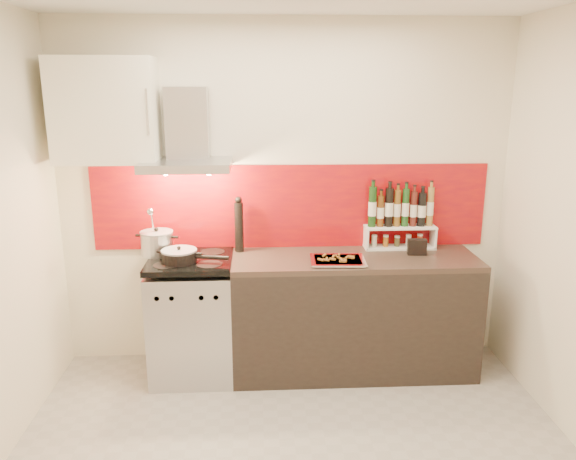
{
  "coord_description": "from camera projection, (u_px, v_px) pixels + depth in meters",
  "views": [
    {
      "loc": [
        -0.2,
        -2.79,
        2.14
      ],
      "look_at": [
        0.0,
        0.95,
        1.15
      ],
      "focal_mm": 35.0,
      "sensor_mm": 36.0,
      "label": 1
    }
  ],
  "objects": [
    {
      "name": "caddy_box",
      "position": [
        417.0,
        247.0,
        4.15
      ],
      "size": [
        0.14,
        0.07,
        0.12
      ],
      "primitive_type": "cube",
      "rotation": [
        0.0,
        0.0,
        -0.09
      ],
      "color": "black",
      "rests_on": "counter"
    },
    {
      "name": "step_shelf",
      "position": [
        400.0,
        218.0,
        4.27
      ],
      "size": [
        0.54,
        0.15,
        0.48
      ],
      "color": "white",
      "rests_on": "counter"
    },
    {
      "name": "back_wall",
      "position": [
        285.0,
        196.0,
        4.27
      ],
      "size": [
        3.4,
        0.02,
        2.6
      ],
      "primitive_type": "cube",
      "color": "silver",
      "rests_on": "ground"
    },
    {
      "name": "utensil_jar",
      "position": [
        152.0,
        242.0,
        4.09
      ],
      "size": [
        0.08,
        0.12,
        0.38
      ],
      "color": "silver",
      "rests_on": "range_stove"
    },
    {
      "name": "pepper_mill",
      "position": [
        239.0,
        225.0,
        4.19
      ],
      "size": [
        0.07,
        0.07,
        0.42
      ],
      "color": "black",
      "rests_on": "counter"
    },
    {
      "name": "backsplash",
      "position": [
        291.0,
        206.0,
        4.29
      ],
      "size": [
        3.0,
        0.02,
        0.64
      ],
      "primitive_type": "cube",
      "color": "maroon",
      "rests_on": "back_wall"
    },
    {
      "name": "stock_pot",
      "position": [
        157.0,
        243.0,
        4.11
      ],
      "size": [
        0.24,
        0.24,
        0.21
      ],
      "color": "#B7B7BA",
      "rests_on": "range_stove"
    },
    {
      "name": "upper_cabinet",
      "position": [
        105.0,
        111.0,
        3.87
      ],
      "size": [
        0.7,
        0.35,
        0.72
      ],
      "primitive_type": "cube",
      "color": "white",
      "rests_on": "back_wall"
    },
    {
      "name": "counter",
      "position": [
        353.0,
        314.0,
        4.23
      ],
      "size": [
        1.8,
        0.6,
        0.9
      ],
      "color": "black",
      "rests_on": "ground"
    },
    {
      "name": "baking_tray",
      "position": [
        338.0,
        260.0,
        3.98
      ],
      "size": [
        0.4,
        0.32,
        0.03
      ],
      "color": "silver",
      "rests_on": "counter"
    },
    {
      "name": "saute_pan",
      "position": [
        180.0,
        256.0,
        3.95
      ],
      "size": [
        0.48,
        0.25,
        0.12
      ],
      "color": "black",
      "rests_on": "range_stove"
    },
    {
      "name": "range_hood",
      "position": [
        187.0,
        140.0,
        3.97
      ],
      "size": [
        0.62,
        0.5,
        0.61
      ],
      "color": "#B7B7BA",
      "rests_on": "back_wall"
    },
    {
      "name": "range_stove",
      "position": [
        193.0,
        319.0,
        4.16
      ],
      "size": [
        0.6,
        0.6,
        0.91
      ],
      "color": "#B7B7BA",
      "rests_on": "ground"
    }
  ]
}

